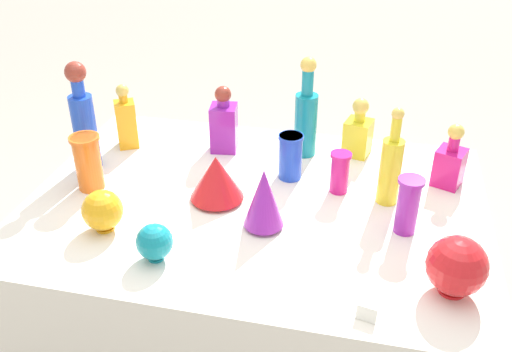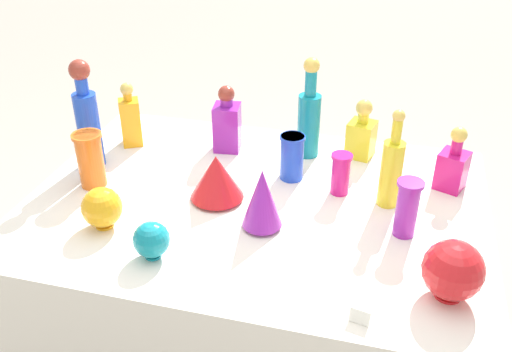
{
  "view_description": "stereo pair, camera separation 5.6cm",
  "coord_description": "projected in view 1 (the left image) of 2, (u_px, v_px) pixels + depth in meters",
  "views": [
    {
      "loc": [
        0.38,
        -1.65,
        1.86
      ],
      "look_at": [
        0.0,
        0.0,
        0.86
      ],
      "focal_mm": 40.0,
      "sensor_mm": 36.0,
      "label": 1
    },
    {
      "loc": [
        0.43,
        -1.64,
        1.86
      ],
      "look_at": [
        0.0,
        0.0,
        0.86
      ],
      "focal_mm": 40.0,
      "sensor_mm": 36.0,
      "label": 2
    }
  ],
  "objects": [
    {
      "name": "round_bowl_1",
      "position": [
        457.0,
        266.0,
        1.57
      ],
      "size": [
        0.17,
        0.17,
        0.18
      ],
      "color": "red",
      "rests_on": "display_table"
    },
    {
      "name": "square_decanter_3",
      "position": [
        126.0,
        120.0,
        2.32
      ],
      "size": [
        0.11,
        0.11,
        0.27
      ],
      "color": "orange",
      "rests_on": "display_table"
    },
    {
      "name": "tall_bottle_2",
      "position": [
        306.0,
        116.0,
        2.24
      ],
      "size": [
        0.09,
        0.09,
        0.41
      ],
      "color": "teal",
      "rests_on": "display_table"
    },
    {
      "name": "slender_vase_2",
      "position": [
        408.0,
        204.0,
        1.81
      ],
      "size": [
        0.08,
        0.08,
        0.2
      ],
      "color": "purple",
      "rests_on": "display_table"
    },
    {
      "name": "display_table",
      "position": [
        253.0,
        222.0,
        2.02
      ],
      "size": [
        1.6,
        1.15,
        0.76
      ],
      "color": "white",
      "rests_on": "ground"
    },
    {
      "name": "slender_vase_1",
      "position": [
        88.0,
        161.0,
        2.04
      ],
      "size": [
        0.11,
        0.11,
        0.21
      ],
      "color": "orange",
      "rests_on": "display_table"
    },
    {
      "name": "fluted_vase_1",
      "position": [
        264.0,
        198.0,
        1.83
      ],
      "size": [
        0.13,
        0.13,
        0.22
      ],
      "color": "purple",
      "rests_on": "display_table"
    },
    {
      "name": "square_decanter_2",
      "position": [
        450.0,
        162.0,
        2.07
      ],
      "size": [
        0.13,
        0.13,
        0.24
      ],
      "color": "#C61972",
      "rests_on": "display_table"
    },
    {
      "name": "cardboard_box_behind_right",
      "position": [
        251.0,
        194.0,
        3.16
      ],
      "size": [
        0.52,
        0.54,
        0.42
      ],
      "color": "tan",
      "rests_on": "ground"
    },
    {
      "name": "slender_vase_0",
      "position": [
        340.0,
        171.0,
        2.03
      ],
      "size": [
        0.08,
        0.08,
        0.16
      ],
      "color": "#C61972",
      "rests_on": "display_table"
    },
    {
      "name": "slender_vase_3",
      "position": [
        290.0,
        155.0,
        2.11
      ],
      "size": [
        0.09,
        0.09,
        0.18
      ],
      "color": "blue",
      "rests_on": "display_table"
    },
    {
      "name": "square_decanter_0",
      "position": [
        224.0,
        123.0,
        2.3
      ],
      "size": [
        0.12,
        0.12,
        0.28
      ],
      "color": "purple",
      "rests_on": "display_table"
    },
    {
      "name": "price_tag_left",
      "position": [
        367.0,
        314.0,
        1.51
      ],
      "size": [
        0.06,
        0.03,
        0.04
      ],
      "primitive_type": "cube",
      "rotation": [
        -0.21,
        0.0,
        -0.21
      ],
      "color": "white",
      "rests_on": "display_table"
    },
    {
      "name": "ground_plane",
      "position": [
        256.0,
        351.0,
        2.41
      ],
      "size": [
        40.0,
        40.0,
        0.0
      ],
      "primitive_type": "plane",
      "color": "#A0998C"
    },
    {
      "name": "fluted_vase_0",
      "position": [
        216.0,
        178.0,
        1.98
      ],
      "size": [
        0.19,
        0.19,
        0.17
      ],
      "color": "red",
      "rests_on": "display_table"
    },
    {
      "name": "tall_bottle_1",
      "position": [
        391.0,
        167.0,
        1.95
      ],
      "size": [
        0.07,
        0.07,
        0.36
      ],
      "color": "yellow",
      "rests_on": "display_table"
    },
    {
      "name": "round_bowl_2",
      "position": [
        154.0,
        242.0,
        1.71
      ],
      "size": [
        0.11,
        0.11,
        0.12
      ],
      "color": "teal",
      "rests_on": "display_table"
    },
    {
      "name": "square_decanter_1",
      "position": [
        358.0,
        132.0,
        2.27
      ],
      "size": [
        0.12,
        0.12,
        0.24
      ],
      "color": "yellow",
      "rests_on": "display_table"
    },
    {
      "name": "cardboard_box_behind_left",
      "position": [
        297.0,
        186.0,
        3.28
      ],
      "size": [
        0.47,
        0.52,
        0.37
      ],
      "color": "tan",
      "rests_on": "ground"
    },
    {
      "name": "round_bowl_0",
      "position": [
        102.0,
        210.0,
        1.84
      ],
      "size": [
        0.13,
        0.13,
        0.14
      ],
      "color": "orange",
      "rests_on": "display_table"
    },
    {
      "name": "tall_bottle_0",
      "position": [
        84.0,
        121.0,
        2.13
      ],
      "size": [
        0.09,
        0.09,
        0.43
      ],
      "color": "blue",
      "rests_on": "display_table"
    }
  ]
}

